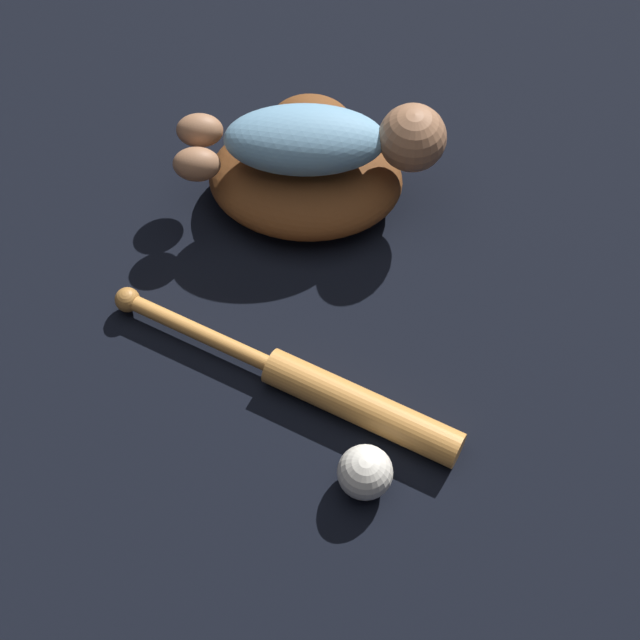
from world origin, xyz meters
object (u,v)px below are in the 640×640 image
(baseball_glove, at_px, (309,169))
(baseball, at_px, (367,473))
(baby_figure, at_px, (326,140))
(baseball_bat, at_px, (328,391))

(baseball_glove, relative_size, baseball, 4.23)
(baby_figure, bearing_deg, baseball_bat, -89.31)
(baseball_glove, distance_m, baseball, 0.48)
(baseball_bat, height_order, baseball, baseball)
(baseball, bearing_deg, baby_figure, 96.51)
(baseball, bearing_deg, baseball_glove, 99.12)
(baseball_bat, bearing_deg, baby_figure, 90.69)
(baby_figure, height_order, baseball_bat, baby_figure)
(baby_figure, distance_m, baseball, 0.47)
(baseball_glove, relative_size, baby_figure, 0.78)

